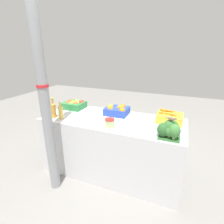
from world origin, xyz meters
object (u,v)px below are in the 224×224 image
(juice_bottle_amber, at_px, (53,109))
(support_pole, at_px, (44,97))
(pickle_jar, at_px, (110,123))
(orange_crate, at_px, (117,110))
(sparrow_bird, at_px, (172,119))
(apple_crate, at_px, (74,104))
(juice_bottle_golden, at_px, (61,111))
(juice_bottle_ruby, at_px, (47,108))
(carrot_crate, at_px, (170,117))
(broccoli_pile, at_px, (169,129))

(juice_bottle_amber, bearing_deg, support_pole, -60.28)
(support_pole, xyz_separation_m, pickle_jar, (0.63, 0.33, -0.34))
(orange_crate, bearing_deg, sparrow_bird, -31.16)
(apple_crate, relative_size, juice_bottle_golden, 1.31)
(apple_crate, distance_m, sparrow_bird, 1.55)
(juice_bottle_ruby, relative_size, juice_bottle_amber, 1.03)
(carrot_crate, bearing_deg, juice_bottle_ruby, -164.35)
(carrot_crate, distance_m, juice_bottle_ruby, 1.64)
(support_pole, distance_m, broccoli_pile, 1.38)
(apple_crate, bearing_deg, juice_bottle_golden, -79.35)
(juice_bottle_ruby, xyz_separation_m, pickle_jar, (0.93, -0.00, -0.07))
(orange_crate, height_order, carrot_crate, orange_crate)
(apple_crate, distance_m, broccoli_pile, 1.53)
(support_pole, distance_m, juice_bottle_ruby, 0.53)
(apple_crate, relative_size, carrot_crate, 1.00)
(carrot_crate, height_order, juice_bottle_golden, juice_bottle_golden)
(apple_crate, height_order, pickle_jar, apple_crate)
(apple_crate, xyz_separation_m, juice_bottle_amber, (-0.03, -0.44, 0.05))
(juice_bottle_amber, relative_size, juice_bottle_golden, 1.14)
(orange_crate, bearing_deg, pickle_jar, -80.33)
(apple_crate, height_order, broccoli_pile, broccoli_pile)
(carrot_crate, bearing_deg, juice_bottle_golden, -161.83)
(sparrow_bird, bearing_deg, apple_crate, 177.98)
(orange_crate, xyz_separation_m, carrot_crate, (0.72, 0.00, -0.01))
(juice_bottle_ruby, height_order, juice_bottle_amber, juice_bottle_ruby)
(juice_bottle_golden, bearing_deg, broccoli_pile, -0.43)
(support_pole, height_order, juice_bottle_golden, support_pole)
(support_pole, height_order, apple_crate, support_pole)
(juice_bottle_amber, relative_size, sparrow_bird, 2.08)
(carrot_crate, height_order, juice_bottle_ruby, juice_bottle_ruby)
(support_pole, distance_m, pickle_jar, 0.79)
(carrot_crate, xyz_separation_m, sparrow_bird, (0.04, -0.47, 0.17))
(support_pole, bearing_deg, juice_bottle_amber, 119.72)
(broccoli_pile, bearing_deg, sparrow_bird, -49.75)
(broccoli_pile, xyz_separation_m, juice_bottle_amber, (-1.50, 0.01, 0.02))
(pickle_jar, bearing_deg, juice_bottle_ruby, 179.94)
(broccoli_pile, xyz_separation_m, juice_bottle_golden, (-1.38, 0.01, 0.01))
(apple_crate, xyz_separation_m, sparrow_bird, (1.48, -0.46, 0.16))
(carrot_crate, bearing_deg, pickle_jar, -145.48)
(apple_crate, height_order, juice_bottle_ruby, juice_bottle_ruby)
(support_pole, bearing_deg, juice_bottle_ruby, 132.22)
(juice_bottle_amber, xyz_separation_m, juice_bottle_golden, (0.12, -0.00, -0.01))
(carrot_crate, distance_m, broccoli_pile, 0.46)
(broccoli_pile, height_order, juice_bottle_golden, juice_bottle_golden)
(broccoli_pile, relative_size, sparrow_bird, 1.78)
(broccoli_pile, height_order, sparrow_bird, sparrow_bird)
(broccoli_pile, xyz_separation_m, pickle_jar, (-0.68, 0.01, -0.04))
(orange_crate, relative_size, sparrow_bird, 2.38)
(carrot_crate, distance_m, juice_bottle_amber, 1.53)
(orange_crate, bearing_deg, apple_crate, 179.84)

